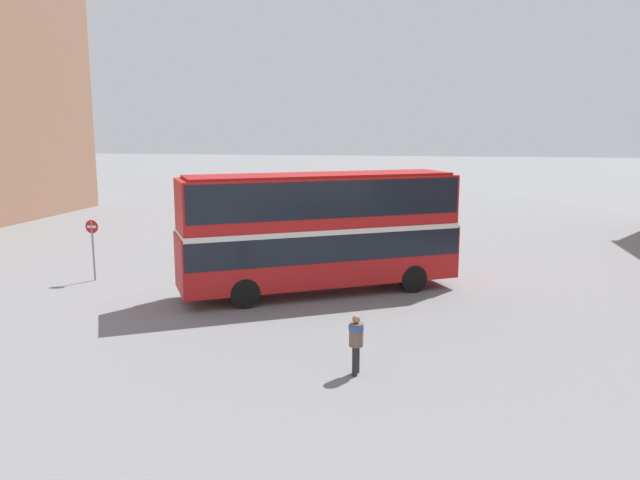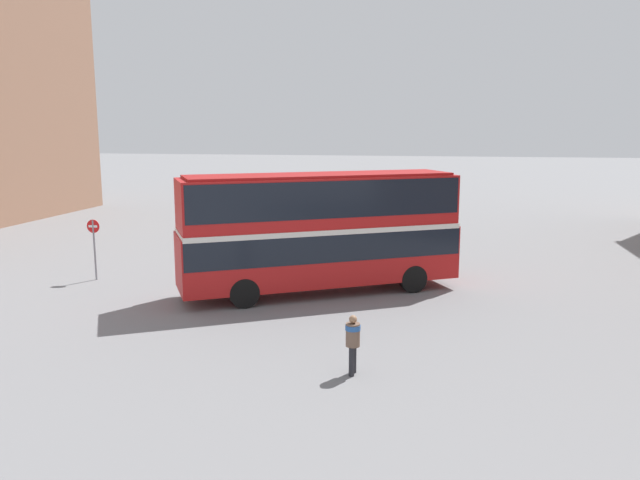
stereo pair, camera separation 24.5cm
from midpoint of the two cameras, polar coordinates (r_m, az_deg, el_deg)
name	(u,v)px [view 1 (the left image)]	position (r m, az deg, el deg)	size (l,w,h in m)	color
ground_plane	(289,286)	(25.43, -3.16, -4.24)	(240.00, 240.00, 0.00)	slate
double_decker_bus	(320,225)	(23.91, -0.29, 1.37)	(10.64, 7.55, 4.63)	red
pedestrian_foreground	(356,338)	(16.34, 2.89, -8.97)	(0.43, 0.43, 1.60)	#232328
parked_car_kerb_near	(265,231)	(34.26, -5.21, 0.85)	(4.12, 1.94, 1.56)	black
parked_car_kerb_far	(360,210)	(42.56, 3.47, 2.75)	(4.26, 2.35, 1.62)	silver
no_entry_sign	(93,241)	(27.75, -20.30, -0.08)	(0.56, 0.08, 2.57)	gray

